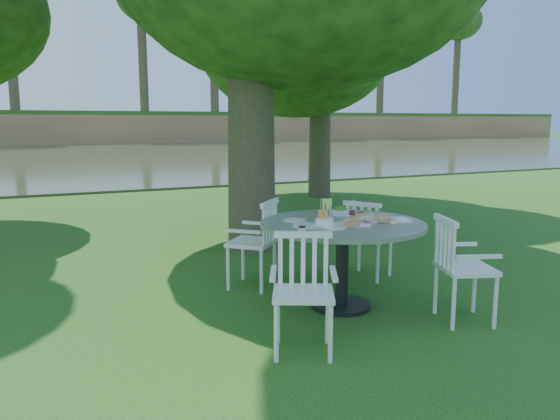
% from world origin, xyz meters
% --- Properties ---
extents(ground, '(140.00, 140.00, 0.00)m').
position_xyz_m(ground, '(0.00, 0.00, 0.00)').
color(ground, '#13420D').
rests_on(ground, ground).
extents(table, '(1.53, 1.53, 0.82)m').
position_xyz_m(table, '(0.30, -0.52, 0.68)').
color(table, black).
rests_on(table, ground).
extents(chair_ne, '(0.58, 0.59, 0.88)m').
position_xyz_m(chair_ne, '(1.04, 0.18, 0.52)').
color(chair_ne, white).
rests_on(chair_ne, ground).
extents(chair_nw, '(0.64, 0.64, 0.93)m').
position_xyz_m(chair_nw, '(-0.14, 0.39, 0.55)').
color(chair_nw, white).
rests_on(chair_nw, ground).
extents(chair_sw, '(0.60, 0.58, 0.90)m').
position_xyz_m(chair_sw, '(-0.46, -1.19, 0.53)').
color(chair_sw, white).
rests_on(chair_sw, ground).
extents(chair_se, '(0.57, 0.59, 0.92)m').
position_xyz_m(chair_se, '(1.01, -1.25, 0.54)').
color(chair_se, white).
rests_on(chair_se, ground).
extents(tableware, '(1.22, 0.73, 0.22)m').
position_xyz_m(tableware, '(0.30, -0.48, 0.86)').
color(tableware, white).
rests_on(tableware, table).
extents(river, '(100.00, 28.00, 0.12)m').
position_xyz_m(river, '(0.00, 23.00, 0.00)').
color(river, '#333821').
rests_on(river, ground).
extents(far_bank, '(100.00, 18.00, 15.20)m').
position_xyz_m(far_bank, '(0.28, 41.12, 7.25)').
color(far_bank, olive).
rests_on(far_bank, ground).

